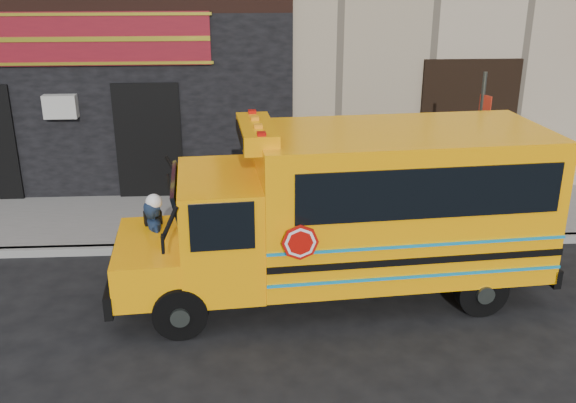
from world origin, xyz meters
The scene contains 7 objects.
ground centered at (0.00, 0.00, 0.00)m, with size 120.00×120.00×0.00m, color black.
curb centered at (0.00, 2.60, 0.07)m, with size 40.00×0.20×0.15m, color gray.
sidewalk centered at (0.00, 4.10, 0.07)m, with size 40.00×3.00×0.15m, color #615F5B.
school_bus centered at (0.71, 0.83, 1.51)m, with size 7.05×2.77×2.92m.
sign_pole centered at (3.33, 2.85, 1.81)m, with size 0.13×0.27×3.29m.
bicycle centered at (-2.45, 0.94, 0.48)m, with size 0.45×1.60×0.96m, color black.
cyclist centered at (-2.50, 1.02, 0.79)m, with size 0.57×0.38×1.57m, color #111E34.
Camera 1 is at (-0.96, -8.56, 5.16)m, focal length 40.00 mm.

